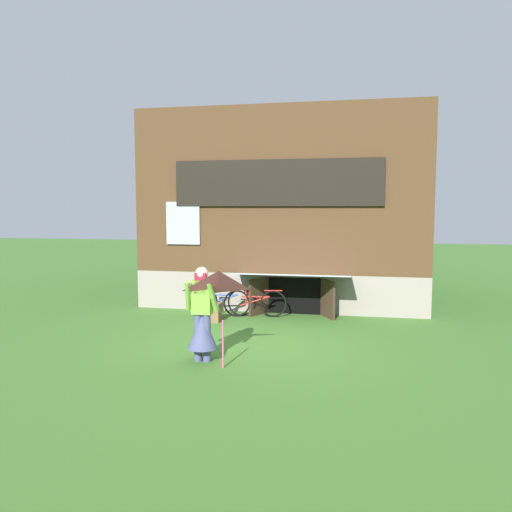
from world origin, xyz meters
name	(u,v)px	position (x,y,z in m)	size (l,w,h in m)	color
ground_plane	(253,344)	(0.00, 0.00, 0.00)	(60.00, 60.00, 0.00)	#3D6B28
log_house	(290,210)	(0.00, 5.63, 2.62)	(7.54, 6.39, 5.24)	gray
person	(202,322)	(-0.63, -1.28, 0.70)	(0.61, 0.53, 1.66)	#474C75
kite	(219,295)	(-0.18, -1.82, 1.28)	(1.01, 1.05, 1.53)	#E54C7F
bicycle_red	(255,303)	(-0.45, 2.44, 0.35)	(1.55, 0.26, 0.71)	black
bicycle_blue	(223,301)	(-1.26, 2.41, 0.36)	(1.63, 0.20, 0.74)	black
wooden_crate	(211,312)	(-1.36, 1.76, 0.22)	(0.44, 0.38, 0.43)	brown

